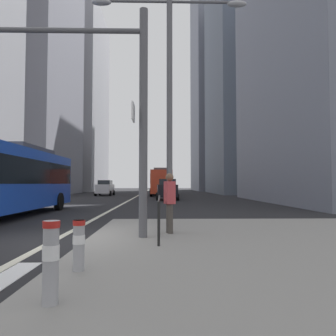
# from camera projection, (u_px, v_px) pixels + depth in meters

# --- Properties ---
(ground_plane) EXTENTS (160.00, 160.00, 0.00)m
(ground_plane) POSITION_uv_depth(u_px,v_px,m) (128.00, 201.00, 28.64)
(ground_plane) COLOR black
(median_island) EXTENTS (9.00, 10.00, 0.15)m
(median_island) POSITION_uv_depth(u_px,v_px,m) (272.00, 244.00, 7.79)
(median_island) COLOR gray
(median_island) RESTS_ON ground
(lane_centre_line) EXTENTS (0.20, 80.00, 0.01)m
(lane_centre_line) POSITION_uv_depth(u_px,v_px,m) (137.00, 196.00, 38.62)
(lane_centre_line) COLOR beige
(lane_centre_line) RESTS_ON ground
(office_tower_left_mid) EXTENTS (11.46, 17.75, 51.63)m
(office_tower_left_mid) POSITION_uv_depth(u_px,v_px,m) (30.00, 15.00, 47.03)
(office_tower_left_mid) COLOR gray
(office_tower_left_mid) RESTS_ON ground
(office_tower_left_far) EXTENTS (13.09, 19.00, 37.56)m
(office_tower_left_far) POSITION_uv_depth(u_px,v_px,m) (70.00, 101.00, 68.22)
(office_tower_left_far) COLOR #9E9EA3
(office_tower_left_far) RESTS_ON ground
(office_tower_right_mid) EXTENTS (11.89, 17.92, 35.41)m
(office_tower_right_mid) POSITION_uv_depth(u_px,v_px,m) (249.00, 82.00, 52.21)
(office_tower_right_mid) COLOR slate
(office_tower_right_mid) RESTS_ON ground
(office_tower_right_far) EXTENTS (13.43, 17.51, 50.16)m
(office_tower_right_far) POSITION_uv_depth(u_px,v_px,m) (224.00, 78.00, 73.31)
(office_tower_right_far) COLOR slate
(office_tower_right_far) RESTS_ON ground
(city_bus_blue_oncoming) EXTENTS (2.72, 12.19, 3.40)m
(city_bus_blue_oncoming) POSITION_uv_depth(u_px,v_px,m) (6.00, 177.00, 14.81)
(city_bus_blue_oncoming) COLOR blue
(city_bus_blue_oncoming) RESTS_ON ground
(city_bus_red_receding) EXTENTS (2.79, 11.01, 3.40)m
(city_bus_red_receding) POSITION_uv_depth(u_px,v_px,m) (161.00, 181.00, 42.00)
(city_bus_red_receding) COLOR red
(city_bus_red_receding) RESTS_ON ground
(car_oncoming_mid) EXTENTS (2.05, 4.25, 1.94)m
(car_oncoming_mid) POSITION_uv_depth(u_px,v_px,m) (105.00, 188.00, 41.50)
(car_oncoming_mid) COLOR silver
(car_oncoming_mid) RESTS_ON ground
(car_receding_near) EXTENTS (2.14, 4.17, 1.94)m
(car_receding_near) POSITION_uv_depth(u_px,v_px,m) (167.00, 189.00, 30.58)
(car_receding_near) COLOR black
(car_receding_near) RESTS_ON ground
(traffic_signal_gantry) EXTENTS (6.44, 0.65, 6.00)m
(traffic_signal_gantry) POSITION_uv_depth(u_px,v_px,m) (61.00, 84.00, 8.51)
(traffic_signal_gantry) COLOR #515156
(traffic_signal_gantry) RESTS_ON median_island
(street_lamp_post) EXTENTS (5.50, 0.32, 8.00)m
(street_lamp_post) POSITION_uv_depth(u_px,v_px,m) (169.00, 76.00, 11.43)
(street_lamp_post) COLOR #56565B
(street_lamp_post) RESTS_ON median_island
(bollard_front) EXTENTS (0.20, 0.20, 0.95)m
(bollard_front) POSITION_uv_depth(u_px,v_px,m) (51.00, 258.00, 3.74)
(bollard_front) COLOR #99999E
(bollard_front) RESTS_ON median_island
(bollard_left) EXTENTS (0.20, 0.20, 0.79)m
(bollard_left) POSITION_uv_depth(u_px,v_px,m) (79.00, 242.00, 5.18)
(bollard_left) COLOR #99999E
(bollard_left) RESTS_ON median_island
(pedestrian_railing) EXTENTS (0.06, 3.97, 0.98)m
(pedestrian_railing) POSITION_uv_depth(u_px,v_px,m) (159.00, 207.00, 9.19)
(pedestrian_railing) COLOR black
(pedestrian_railing) RESTS_ON median_island
(pedestrian_waiting) EXTENTS (0.33, 0.43, 1.66)m
(pedestrian_waiting) POSITION_uv_depth(u_px,v_px,m) (170.00, 200.00, 9.11)
(pedestrian_waiting) COLOR #423D38
(pedestrian_waiting) RESTS_ON median_island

